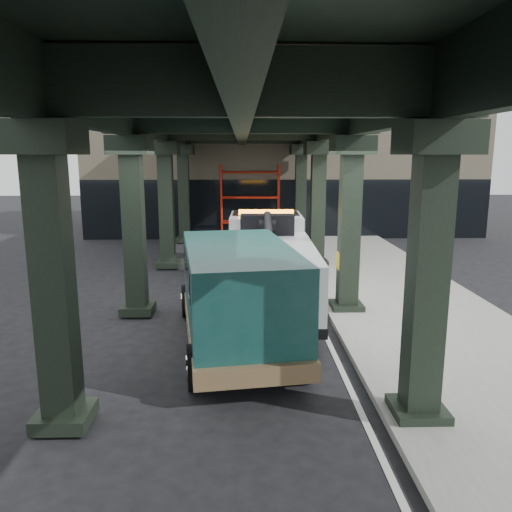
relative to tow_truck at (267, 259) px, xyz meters
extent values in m
plane|color=black|center=(-0.35, -3.03, -1.38)|extent=(90.00, 90.00, 0.00)
cube|color=gray|center=(4.15, -1.03, -1.30)|extent=(5.00, 40.00, 0.15)
cube|color=silver|center=(1.35, -1.03, -1.37)|extent=(0.12, 38.00, 0.01)
cube|color=black|center=(2.25, -7.03, 1.12)|extent=(0.55, 0.55, 5.00)
cube|color=black|center=(2.25, -7.03, 3.37)|extent=(1.10, 1.10, 0.50)
cube|color=black|center=(2.25, -7.03, -1.20)|extent=(0.90, 0.90, 0.24)
cube|color=black|center=(2.25, -1.03, 1.12)|extent=(0.55, 0.55, 5.00)
cube|color=black|center=(2.25, -1.03, 3.37)|extent=(1.10, 1.10, 0.50)
cube|color=black|center=(2.25, -1.03, -1.20)|extent=(0.90, 0.90, 0.24)
cube|color=black|center=(2.25, 4.97, 1.12)|extent=(0.55, 0.55, 5.00)
cube|color=black|center=(2.25, 4.97, 3.37)|extent=(1.10, 1.10, 0.50)
cube|color=black|center=(2.25, 4.97, -1.20)|extent=(0.90, 0.90, 0.24)
cube|color=black|center=(2.25, 10.97, 1.12)|extent=(0.55, 0.55, 5.00)
cube|color=black|center=(2.25, 10.97, 3.37)|extent=(1.10, 1.10, 0.50)
cube|color=black|center=(2.25, 10.97, -1.20)|extent=(0.90, 0.90, 0.24)
cube|color=black|center=(-3.75, -7.03, 1.12)|extent=(0.55, 0.55, 5.00)
cube|color=black|center=(-3.75, -7.03, 3.37)|extent=(1.10, 1.10, 0.50)
cube|color=black|center=(-3.75, -7.03, -1.20)|extent=(0.90, 0.90, 0.24)
cube|color=black|center=(-3.75, -1.03, 1.12)|extent=(0.55, 0.55, 5.00)
cube|color=black|center=(-3.75, -1.03, 3.37)|extent=(1.10, 1.10, 0.50)
cube|color=black|center=(-3.75, -1.03, -1.20)|extent=(0.90, 0.90, 0.24)
cube|color=black|center=(-3.75, 4.97, 1.12)|extent=(0.55, 0.55, 5.00)
cube|color=black|center=(-3.75, 4.97, 3.37)|extent=(1.10, 1.10, 0.50)
cube|color=black|center=(-3.75, 4.97, -1.20)|extent=(0.90, 0.90, 0.24)
cube|color=black|center=(-3.75, 10.97, 1.12)|extent=(0.55, 0.55, 5.00)
cube|color=black|center=(-3.75, 10.97, 3.37)|extent=(1.10, 1.10, 0.50)
cube|color=black|center=(-3.75, 10.97, -1.20)|extent=(0.90, 0.90, 0.24)
cube|color=black|center=(2.25, -1.03, 4.17)|extent=(0.35, 32.00, 1.10)
cube|color=black|center=(-3.75, -1.03, 4.17)|extent=(0.35, 32.00, 1.10)
cube|color=black|center=(-0.75, -1.03, 4.17)|extent=(0.35, 32.00, 1.10)
cube|color=black|center=(-0.75, -1.03, 4.87)|extent=(7.40, 32.00, 0.30)
cube|color=#C6B793|center=(1.65, 16.97, 2.62)|extent=(22.00, 10.00, 8.00)
cylinder|color=red|center=(-1.85, 11.87, 0.62)|extent=(0.08, 0.08, 4.00)
cylinder|color=red|center=(-1.85, 11.07, 0.62)|extent=(0.08, 0.08, 4.00)
cylinder|color=red|center=(1.15, 11.87, 0.62)|extent=(0.08, 0.08, 4.00)
cylinder|color=red|center=(1.15, 11.07, 0.62)|extent=(0.08, 0.08, 4.00)
cylinder|color=red|center=(-0.35, 11.87, -0.38)|extent=(3.00, 0.08, 0.08)
cylinder|color=red|center=(-0.35, 11.87, 0.92)|extent=(3.00, 0.08, 0.08)
cylinder|color=red|center=(-0.35, 11.87, 2.22)|extent=(3.00, 0.08, 0.08)
cube|color=black|center=(-0.01, -0.53, -0.66)|extent=(1.19, 7.68, 0.26)
cube|color=silver|center=(0.05, 2.07, 0.20)|extent=(2.45, 2.50, 1.84)
cube|color=silver|center=(0.07, 3.14, -0.31)|extent=(2.42, 0.77, 0.92)
cube|color=black|center=(0.05, 2.33, 0.71)|extent=(2.28, 1.38, 0.87)
cube|color=silver|center=(-0.04, -1.71, 0.00)|extent=(2.56, 5.16, 1.43)
cube|color=orange|center=(0.04, 1.87, 1.22)|extent=(1.84, 0.33, 0.16)
cube|color=black|center=(0.01, 0.34, 1.02)|extent=(1.65, 0.65, 0.61)
cylinder|color=black|center=(-0.03, -1.50, 0.77)|extent=(0.33, 3.58, 1.37)
cube|color=black|center=(-0.10, -4.31, -1.02)|extent=(0.34, 1.44, 0.18)
cube|color=black|center=(-0.11, -5.02, -1.07)|extent=(1.64, 0.29, 0.18)
cylinder|color=black|center=(-1.07, 2.40, -0.82)|extent=(0.38, 1.13, 1.12)
cylinder|color=silver|center=(-1.07, 2.40, -0.82)|extent=(0.41, 0.63, 0.62)
cylinder|color=black|center=(1.18, 2.35, -0.82)|extent=(0.38, 1.13, 1.12)
cylinder|color=silver|center=(1.18, 2.35, -0.82)|extent=(0.41, 0.63, 0.62)
cylinder|color=black|center=(-1.15, -0.97, -0.82)|extent=(0.38, 1.13, 1.12)
cylinder|color=silver|center=(-1.15, -0.97, -0.82)|extent=(0.41, 0.63, 0.62)
cylinder|color=black|center=(1.10, -1.02, -0.82)|extent=(0.38, 1.13, 1.12)
cylinder|color=silver|center=(1.10, -1.02, -0.82)|extent=(0.41, 0.63, 0.62)
cylinder|color=black|center=(-1.18, -2.29, -0.82)|extent=(0.38, 1.13, 1.12)
cylinder|color=silver|center=(-1.18, -2.29, -0.82)|extent=(0.41, 0.63, 0.62)
cylinder|color=black|center=(1.07, -2.34, -0.82)|extent=(0.38, 1.13, 1.12)
cylinder|color=silver|center=(1.07, -2.34, -0.82)|extent=(0.41, 0.63, 0.62)
cube|color=#12423E|center=(-1.26, -1.02, -0.35)|extent=(2.36, 1.49, 0.97)
cube|color=#12423E|center=(-0.84, -3.96, 0.08)|extent=(2.93, 5.14, 2.11)
cube|color=olive|center=(-0.90, -3.53, -0.78)|extent=(3.14, 6.32, 0.38)
cube|color=black|center=(-1.20, -1.44, 0.51)|extent=(2.15, 0.76, 0.90)
cube|color=black|center=(-0.88, -3.64, 0.62)|extent=(2.83, 4.18, 0.59)
cube|color=silver|center=(-1.34, -0.45, -0.78)|extent=(2.16, 0.43, 0.32)
cylinder|color=black|center=(-2.32, -1.22, -0.93)|extent=(0.43, 0.94, 0.91)
cylinder|color=silver|center=(-2.32, -1.22, -0.93)|extent=(0.41, 0.54, 0.50)
cylinder|color=black|center=(-0.18, -0.92, -0.93)|extent=(0.43, 0.94, 0.91)
cylinder|color=silver|center=(-0.18, -0.92, -0.93)|extent=(0.41, 0.54, 0.50)
cylinder|color=black|center=(-1.68, -5.72, -0.93)|extent=(0.43, 0.94, 0.91)
cylinder|color=silver|center=(-1.68, -5.72, -0.93)|extent=(0.41, 0.54, 0.50)
cylinder|color=black|center=(0.46, -5.41, -0.93)|extent=(0.43, 0.94, 0.91)
cylinder|color=silver|center=(0.46, -5.41, -0.93)|extent=(0.41, 0.54, 0.50)
camera|label=1|loc=(-0.74, -14.79, 3.12)|focal=35.00mm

